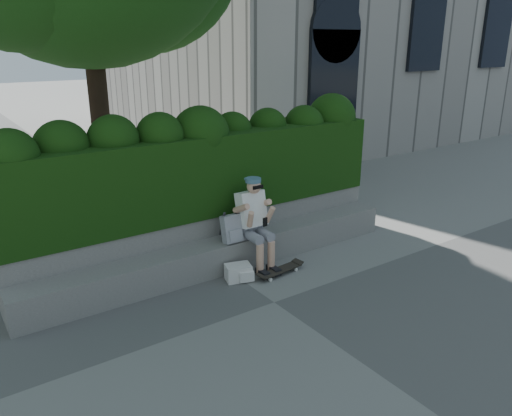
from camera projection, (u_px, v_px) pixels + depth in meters
ground at (274, 302)px, 6.53m from camera, size 80.00×80.00×0.00m
bench_ledge at (224, 254)px, 7.43m from camera, size 6.00×0.45×0.45m
planter_wall at (208, 235)px, 7.75m from camera, size 6.00×0.50×0.75m
hedge at (199, 172)px, 7.61m from camera, size 6.00×1.00×1.20m
person at (254, 219)px, 7.34m from camera, size 0.40×0.76×1.38m
skateboard at (280, 270)px, 7.29m from camera, size 0.75×0.26×0.08m
backpack_plaid at (232, 229)px, 7.25m from camera, size 0.28×0.15×0.41m
backpack_ground at (238, 272)px, 7.11m from camera, size 0.41×0.34×0.23m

